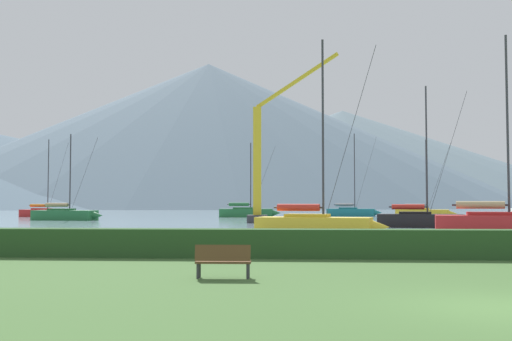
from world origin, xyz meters
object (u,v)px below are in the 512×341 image
at_px(sailboat_slip_0, 500,223).
at_px(sailboat_slip_12, 66,214).
at_px(park_bench_near_path, 223,260).
at_px(sailboat_slip_4, 247,212).
at_px(sailboat_slip_8, 45,212).
at_px(sailboat_slip_5, 352,212).
at_px(sailboat_slip_9, 421,219).
at_px(dock_crane, 262,168).
at_px(sailboat_slip_3, 316,224).
at_px(sailboat_slip_11, 423,213).

height_order(sailboat_slip_0, sailboat_slip_12, sailboat_slip_0).
bearing_deg(park_bench_near_path, sailboat_slip_4, 92.94).
distance_m(sailboat_slip_4, sailboat_slip_8, 28.94).
bearing_deg(sailboat_slip_5, sailboat_slip_9, -74.39).
relative_size(sailboat_slip_4, dock_crane, 0.60).
xyz_separation_m(sailboat_slip_3, sailboat_slip_9, (9.34, 12.87, -0.03)).
height_order(sailboat_slip_12, dock_crane, dock_crane).
bearing_deg(sailboat_slip_9, dock_crane, 154.79).
bearing_deg(sailboat_slip_5, sailboat_slip_3, -85.20).
bearing_deg(sailboat_slip_11, sailboat_slip_0, -79.42).
bearing_deg(sailboat_slip_0, sailboat_slip_8, 149.31).
height_order(sailboat_slip_0, sailboat_slip_8, sailboat_slip_0).
xyz_separation_m(sailboat_slip_9, sailboat_slip_12, (-37.46, 17.67, 0.01)).
relative_size(sailboat_slip_9, sailboat_slip_12, 1.19).
xyz_separation_m(park_bench_near_path, dock_crane, (-1.39, 45.75, 5.10)).
relative_size(sailboat_slip_8, sailboat_slip_11, 1.04).
bearing_deg(sailboat_slip_9, sailboat_slip_8, 155.10).
height_order(sailboat_slip_4, sailboat_slip_5, sailboat_slip_5).
bearing_deg(sailboat_slip_11, dock_crane, -117.36).
bearing_deg(sailboat_slip_9, sailboat_slip_12, 165.32).
height_order(sailboat_slip_0, dock_crane, dock_crane).
xyz_separation_m(sailboat_slip_8, dock_crane, (32.27, -22.87, 4.98)).
bearing_deg(park_bench_near_path, sailboat_slip_12, 113.97).
height_order(sailboat_slip_3, sailboat_slip_11, sailboat_slip_3).
distance_m(sailboat_slip_3, park_bench_near_path, 22.98).
height_order(sailboat_slip_3, park_bench_near_path, sailboat_slip_3).
height_order(sailboat_slip_3, sailboat_slip_9, sailboat_slip_3).
xyz_separation_m(sailboat_slip_11, sailboat_slip_12, (-44.19, -14.76, 0.03)).
bearing_deg(sailboat_slip_0, sailboat_slip_3, -161.47).
distance_m(sailboat_slip_3, sailboat_slip_8, 58.95).
xyz_separation_m(sailboat_slip_0, sailboat_slip_9, (-2.84, 11.34, -0.09)).
distance_m(sailboat_slip_4, sailboat_slip_9, 37.69).
distance_m(sailboat_slip_9, park_bench_near_path, 37.80).
xyz_separation_m(sailboat_slip_0, sailboat_slip_8, (-49.18, 44.35, -0.13)).
height_order(sailboat_slip_8, sailboat_slip_9, sailboat_slip_9).
bearing_deg(sailboat_slip_4, sailboat_slip_3, -80.42).
distance_m(sailboat_slip_11, sailboat_slip_12, 46.59).
distance_m(sailboat_slip_3, sailboat_slip_11, 48.07).
distance_m(sailboat_slip_8, dock_crane, 39.86).
xyz_separation_m(sailboat_slip_5, park_bench_near_path, (-10.45, -75.80, -0.17)).
distance_m(sailboat_slip_3, sailboat_slip_12, 41.52).
bearing_deg(sailboat_slip_8, sailboat_slip_5, 19.39).
relative_size(sailboat_slip_0, sailboat_slip_5, 1.07).
relative_size(sailboat_slip_0, sailboat_slip_11, 1.25).
xyz_separation_m(sailboat_slip_8, sailboat_slip_12, (8.88, -15.34, 0.05)).
bearing_deg(dock_crane, sailboat_slip_3, -78.37).
bearing_deg(sailboat_slip_8, sailboat_slip_3, -40.96).
height_order(sailboat_slip_12, park_bench_near_path, sailboat_slip_12).
bearing_deg(dock_crane, sailboat_slip_0, -51.79).
bearing_deg(sailboat_slip_0, sailboat_slip_9, 115.41).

